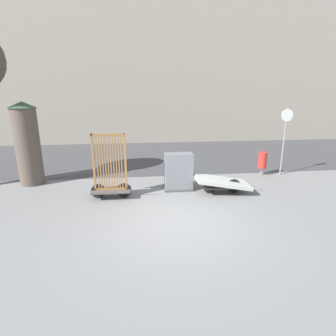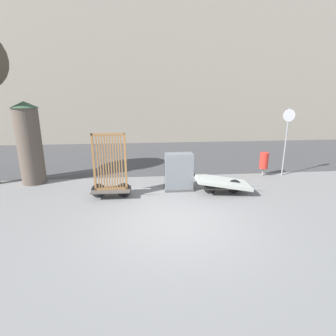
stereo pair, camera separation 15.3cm
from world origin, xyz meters
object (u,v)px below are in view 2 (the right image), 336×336
(bike_cart_with_mattress, at_px, (223,183))
(advertising_column, at_px, (29,143))
(utility_cabinet, at_px, (179,173))
(trash_bin, at_px, (264,161))
(sign_post, at_px, (287,134))
(bike_cart_with_bedframe, at_px, (111,175))

(bike_cart_with_mattress, distance_m, advertising_column, 7.50)
(bike_cart_with_mattress, height_order, utility_cabinet, utility_cabinet)
(trash_bin, bearing_deg, bike_cart_with_mattress, -141.59)
(utility_cabinet, relative_size, sign_post, 0.48)
(bike_cart_with_mattress, height_order, sign_post, sign_post)
(utility_cabinet, bearing_deg, trash_bin, 19.36)
(utility_cabinet, xyz_separation_m, trash_bin, (3.89, 1.37, 0.03))
(trash_bin, distance_m, advertising_column, 9.59)
(advertising_column, bearing_deg, sign_post, -0.04)
(trash_bin, xyz_separation_m, sign_post, (0.88, -0.01, 1.15))
(bike_cart_with_mattress, distance_m, sign_post, 4.04)
(trash_bin, relative_size, sign_post, 0.36)
(bike_cart_with_bedframe, bearing_deg, bike_cart_with_mattress, 0.59)
(bike_cart_with_bedframe, distance_m, sign_post, 7.49)
(sign_post, bearing_deg, bike_cart_with_mattress, -149.99)
(bike_cart_with_mattress, xyz_separation_m, advertising_column, (-7.15, 1.90, 1.22))
(bike_cart_with_bedframe, relative_size, sign_post, 0.77)
(utility_cabinet, bearing_deg, sign_post, 15.91)
(bike_cart_with_mattress, bearing_deg, utility_cabinet, 162.30)
(trash_bin, xyz_separation_m, advertising_column, (-9.54, 0.00, 0.94))
(sign_post, distance_m, advertising_column, 10.43)
(bike_cart_with_bedframe, distance_m, utility_cabinet, 2.46)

